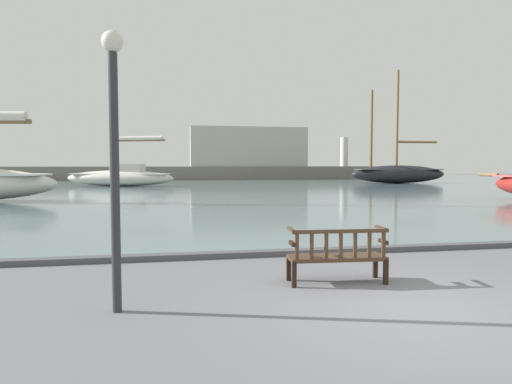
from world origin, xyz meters
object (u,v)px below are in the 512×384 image
object	(u,v)px
lamp_post	(114,141)
sailboat_outer_starboard	(398,173)
park_bench	(337,255)
sailboat_outer_port	(121,175)

from	to	relation	value
lamp_post	sailboat_outer_starboard	bearing A→B (deg)	57.20
park_bench	sailboat_outer_port	size ratio (longest dim) A/B	0.12
sailboat_outer_port	lamp_post	bearing A→B (deg)	-84.28
sailboat_outer_port	lamp_post	distance (m)	34.86
sailboat_outer_starboard	lamp_post	bearing A→B (deg)	-122.80
sailboat_outer_port	lamp_post	size ratio (longest dim) A/B	3.59
sailboat_outer_starboard	lamp_post	size ratio (longest dim) A/B	3.04
park_bench	lamp_post	bearing A→B (deg)	-165.85
park_bench	sailboat_outer_starboard	xyz separation A→B (m)	(19.80, 35.17, 0.66)
park_bench	sailboat_outer_starboard	bearing A→B (deg)	60.62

